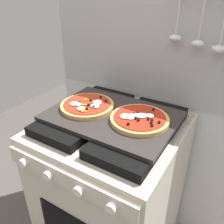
% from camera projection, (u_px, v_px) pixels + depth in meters
% --- Properties ---
extents(kitchen_backsplash, '(1.10, 0.09, 1.55)m').
position_uv_depth(kitchen_backsplash, '(144.00, 109.00, 1.33)').
color(kitchen_backsplash, silver).
rests_on(kitchen_backsplash, ground_plane).
extents(stove, '(0.60, 0.64, 0.90)m').
position_uv_depth(stove, '(112.00, 191.00, 1.24)').
color(stove, beige).
rests_on(stove, ground_plane).
extents(baking_tray, '(0.54, 0.38, 0.02)m').
position_uv_depth(baking_tray, '(112.00, 116.00, 1.02)').
color(baking_tray, '#2D2826').
rests_on(baking_tray, stove).
extents(pizza_left, '(0.24, 0.24, 0.03)m').
position_uv_depth(pizza_left, '(87.00, 105.00, 1.06)').
color(pizza_left, tan).
rests_on(pizza_left, baking_tray).
extents(pizza_right, '(0.24, 0.24, 0.03)m').
position_uv_depth(pizza_right, '(139.00, 119.00, 0.96)').
color(pizza_right, tan).
rests_on(pizza_right, baking_tray).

